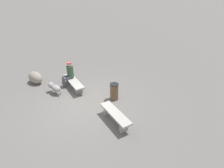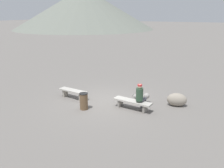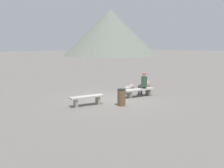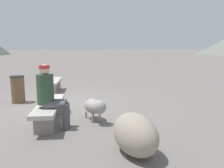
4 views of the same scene
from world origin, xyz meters
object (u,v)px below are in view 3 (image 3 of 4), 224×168
at_px(dog, 129,88).
at_px(boulder, 145,85).
at_px(trash_bin, 121,97).
at_px(bench_right, 139,91).
at_px(bench_left, 87,98).
at_px(seated_person, 143,83).

bearing_deg(dog, boulder, -2.63).
bearing_deg(trash_bin, bench_right, 25.65).
distance_m(bench_right, boulder, 2.22).
relative_size(bench_left, dog, 1.89).
bearing_deg(trash_bin, bench_left, 142.90).
bearing_deg(boulder, bench_left, -165.37).
xyz_separation_m(bench_left, seated_person, (3.69, 0.04, 0.39)).
bearing_deg(bench_right, dog, 90.54).
bearing_deg(boulder, seated_person, -137.64).
relative_size(bench_left, boulder, 1.76).
relative_size(seated_person, dog, 1.46).
bearing_deg(bench_left, boulder, 21.50).
distance_m(bench_right, dog, 0.96).
bearing_deg(seated_person, bench_left, -168.49).
bearing_deg(dog, bench_right, -111.57).
relative_size(bench_right, boulder, 1.99).
distance_m(bench_left, boulder, 5.27).
bearing_deg(trash_bin, seated_person, 22.94).
height_order(dog, trash_bin, trash_bin).
bearing_deg(bench_right, bench_left, -173.07).
bearing_deg(bench_left, trash_bin, -30.24).
xyz_separation_m(bench_right, boulder, (1.78, 1.33, -0.01)).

